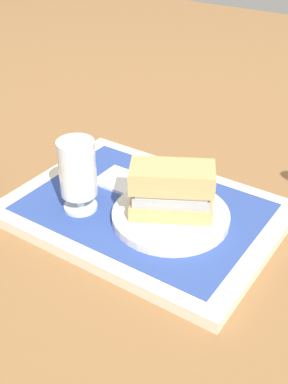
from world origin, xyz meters
The scene contains 7 objects.
ground_plane centered at (0.00, 0.00, 0.00)m, with size 3.00×3.00×0.00m, color olive.
tray centered at (0.00, 0.00, 0.01)m, with size 0.44×0.32×0.02m, color beige.
placemat centered at (0.00, 0.00, 0.02)m, with size 0.38×0.27×0.00m, color #2D4793.
plate centered at (-0.06, 0.01, 0.03)m, with size 0.19×0.19×0.01m, color silver.
sandwich centered at (-0.05, 0.01, 0.08)m, with size 0.14×0.12×0.08m.
beer_glass centered at (0.09, 0.06, 0.09)m, with size 0.06×0.06×0.12m.
napkin_folded centered at (0.07, -0.04, 0.02)m, with size 0.09×0.07×0.01m, color white.
Camera 1 is at (-0.38, 0.56, 0.49)m, focal length 45.80 mm.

